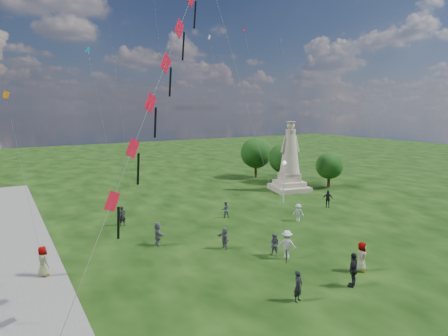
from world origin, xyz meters
TOP-DOWN VIEW (x-y plane):
  - statue at (14.76, 18.96)m, footprint 4.90×4.90m
  - lamppost at (10.23, 14.67)m, footprint 0.40×0.40m
  - tree_row at (17.45, 24.03)m, footprint 7.56×13.74m
  - person_0 at (-2.07, -0.86)m, footprint 0.68×0.55m
  - person_1 at (0.62, 4.31)m, footprint 0.69×0.85m
  - person_2 at (1.05, 3.59)m, footprint 1.33×1.26m
  - person_3 at (1.56, -1.23)m, footprint 1.27×1.03m
  - person_4 at (3.56, -0.19)m, footprint 1.03×0.93m
  - person_5 at (-5.16, 10.15)m, footprint 0.85×1.65m
  - person_6 at (-5.99, 15.86)m, footprint 0.66×0.49m
  - person_7 at (2.49, 13.46)m, footprint 0.82×0.65m
  - person_8 at (7.30, 9.31)m, footprint 0.96×1.08m
  - person_9 at (12.90, 11.22)m, footprint 1.07×1.03m
  - person_10 at (-12.66, 8.78)m, footprint 0.81×0.99m
  - person_11 at (-1.51, 7.12)m, footprint 0.65×1.44m
  - red_kite_train at (-6.65, 4.63)m, footprint 11.35×9.35m
  - small_kites at (1.88, 22.74)m, footprint 29.82×17.23m

SIDE VIEW (x-z plane):
  - person_7 at x=2.49m, z-range 0.00..1.47m
  - person_8 at x=7.30m, z-range 0.00..1.50m
  - person_1 at x=0.62m, z-range 0.00..1.52m
  - person_11 at x=-1.51m, z-range 0.00..1.54m
  - person_0 at x=-2.07m, z-range 0.00..1.60m
  - person_6 at x=-5.99m, z-range 0.00..1.65m
  - person_9 at x=12.90m, z-range 0.00..1.67m
  - person_5 at x=-5.16m, z-range 0.00..1.71m
  - person_10 at x=-12.66m, z-range 0.00..1.76m
  - person_4 at x=3.56m, z-range 0.00..1.80m
  - person_2 at x=1.05m, z-range 0.00..1.88m
  - person_3 at x=1.56m, z-range 0.00..1.92m
  - statue at x=14.76m, z-range -0.99..7.12m
  - lamppost at x=10.23m, z-range 0.97..5.34m
  - tree_row at x=17.45m, z-range 0.41..6.03m
  - red_kite_train at x=-6.65m, z-range 2.27..20.83m
  - small_kites at x=1.88m, z-range -0.49..32.27m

